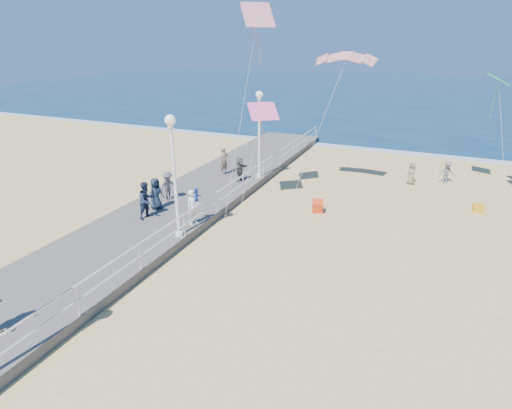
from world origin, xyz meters
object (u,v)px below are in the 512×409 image
at_px(beach_walker_c, 412,173).
at_px(spectator_2, 168,186).
at_px(spectator_4, 156,194).
at_px(spectator_5, 240,169).
at_px(beach_walker_a, 447,172).
at_px(beach_chair_left, 478,208).
at_px(spectator_7, 147,200).
at_px(box_kite, 318,207).
at_px(woman_holding_toddler, 193,207).
at_px(lamp_post_far, 259,126).
at_px(spectator_6, 224,161).
at_px(lamp_post_mid, 174,165).
at_px(toddler_held, 197,197).

bearing_deg(beach_walker_c, spectator_2, -81.09).
bearing_deg(spectator_4, spectator_5, -7.59).
height_order(beach_walker_a, beach_chair_left, beach_walker_a).
relative_size(spectator_7, box_kite, 3.06).
distance_m(spectator_2, beach_chair_left, 16.57).
distance_m(woman_holding_toddler, spectator_5, 6.55).
relative_size(lamp_post_far, spectator_5, 3.55).
height_order(spectator_6, beach_chair_left, spectator_6).
xyz_separation_m(lamp_post_far, spectator_7, (-2.48, -7.97, -2.34)).
height_order(lamp_post_mid, box_kite, lamp_post_mid).
xyz_separation_m(lamp_post_far, beach_walker_c, (8.88, 3.70, -2.95)).
bearing_deg(woman_holding_toddler, lamp_post_far, 23.99).
relative_size(spectator_2, beach_walker_a, 1.11).
bearing_deg(spectator_5, spectator_4, 161.66).
bearing_deg(spectator_5, lamp_post_mid, -173.44).
xyz_separation_m(spectator_2, beach_walker_c, (11.82, 9.27, -0.48)).
distance_m(lamp_post_far, beach_chair_left, 12.97).
xyz_separation_m(woman_holding_toddler, spectator_7, (-2.43, -0.28, 0.07)).
bearing_deg(spectator_7, lamp_post_mid, -101.54).
xyz_separation_m(lamp_post_mid, spectator_5, (-0.77, 7.82, -2.51)).
xyz_separation_m(woman_holding_toddler, beach_walker_a, (10.95, 12.45, -0.52)).
bearing_deg(spectator_2, lamp_post_mid, -120.86).
bearing_deg(spectator_4, lamp_post_far, -10.19).
height_order(lamp_post_mid, spectator_5, lamp_post_mid).
bearing_deg(spectator_5, beach_chair_left, -82.28).
bearing_deg(spectator_5, spectator_2, 154.60).
xyz_separation_m(lamp_post_mid, beach_walker_c, (8.88, 12.70, -2.95)).
bearing_deg(beach_walker_a, spectator_7, -158.09).
bearing_deg(spectator_2, spectator_7, -150.53).
bearing_deg(woman_holding_toddler, spectator_2, 78.14).
height_order(toddler_held, spectator_6, same).
distance_m(lamp_post_far, spectator_5, 2.88).
distance_m(toddler_held, beach_chair_left, 14.79).
bearing_deg(spectator_2, box_kite, -53.68).
distance_m(lamp_post_mid, spectator_2, 5.15).
bearing_deg(spectator_4, beach_chair_left, -52.81).
distance_m(spectator_4, spectator_7, 1.13).
height_order(spectator_4, beach_chair_left, spectator_4).
distance_m(toddler_held, spectator_6, 7.57).
relative_size(spectator_4, spectator_5, 1.10).
distance_m(woman_holding_toddler, toddler_held, 0.51).
height_order(woman_holding_toddler, spectator_5, woman_holding_toddler).
bearing_deg(beach_walker_a, lamp_post_mid, -150.04).
bearing_deg(beach_walker_c, box_kite, -60.69).
bearing_deg(toddler_held, box_kite, -21.81).
xyz_separation_m(lamp_post_mid, woman_holding_toddler, (-0.05, 1.32, -2.42)).
xyz_separation_m(spectator_5, beach_walker_c, (9.65, 4.88, -0.43)).
xyz_separation_m(toddler_held, spectator_5, (-0.87, 6.36, -0.56)).
bearing_deg(spectator_7, lamp_post_far, -6.19).
distance_m(woman_holding_toddler, beach_walker_a, 16.59).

